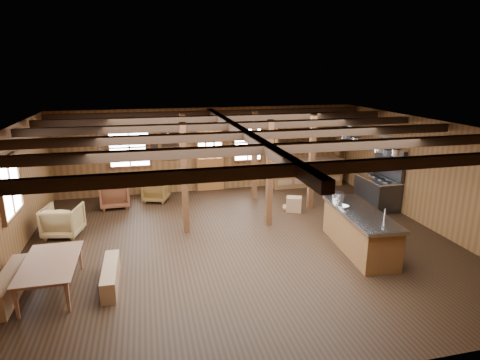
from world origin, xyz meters
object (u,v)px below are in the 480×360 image
at_px(kitchen_island, 359,230).
at_px(armchair_a, 115,194).
at_px(armchair_c, 63,221).
at_px(commercial_range, 379,187).
at_px(dining_table, 54,277).
at_px(armchair_b, 156,191).

bearing_deg(kitchen_island, armchair_a, 146.42).
bearing_deg(armchair_c, commercial_range, -167.23).
height_order(dining_table, armchair_c, armchair_c).
xyz_separation_m(armchair_a, armchair_b, (1.22, 0.28, -0.05)).
distance_m(commercial_range, armchair_b, 6.83).
relative_size(commercial_range, armchair_b, 2.51).
bearing_deg(armchair_c, armchair_b, -124.81).
xyz_separation_m(kitchen_island, armchair_c, (-6.75, 2.45, -0.09)).
height_order(kitchen_island, commercial_range, commercial_range).
height_order(kitchen_island, armchair_c, kitchen_island).
bearing_deg(dining_table, armchair_c, 5.81).
relative_size(kitchen_island, armchair_b, 3.45).
distance_m(armchair_b, armchair_c, 3.22).
bearing_deg(armchair_c, dining_table, 107.96).
bearing_deg(armchair_a, kitchen_island, 140.41).
bearing_deg(commercial_range, kitchen_island, -128.91).
height_order(commercial_range, dining_table, commercial_range).
distance_m(commercial_range, dining_table, 9.04).
relative_size(dining_table, armchair_a, 2.04).
distance_m(kitchen_island, dining_table, 6.46).
xyz_separation_m(dining_table, armchair_c, (-0.30, 2.76, 0.09)).
bearing_deg(armchair_a, dining_table, 78.42).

